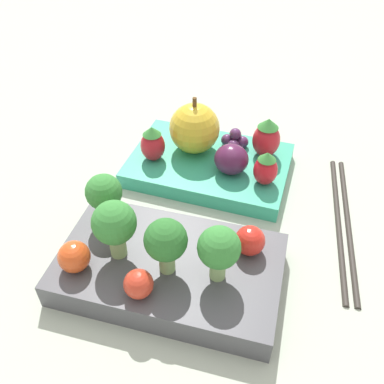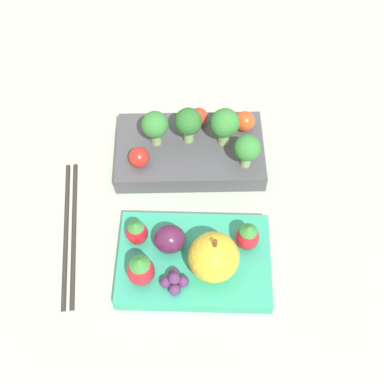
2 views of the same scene
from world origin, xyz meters
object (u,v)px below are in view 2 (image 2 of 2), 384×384
at_px(cherry_tomato_1, 139,157).
at_px(strawberry_0, 137,232).
at_px(cherry_tomato_0, 245,121).
at_px(plum, 170,239).
at_px(broccoli_floret_3, 247,149).
at_px(bento_box_fruit, 194,261).
at_px(strawberry_1, 141,270).
at_px(broccoli_floret_2, 155,126).
at_px(chopsticks_pair, 70,231).
at_px(strawberry_2, 248,236).
at_px(grape_cluster, 175,281).
at_px(bento_box_savoury, 190,151).
at_px(cherry_tomato_2, 199,117).
at_px(broccoli_floret_1, 189,123).
at_px(broccoli_floret_0, 225,124).
at_px(apple, 214,257).

bearing_deg(cherry_tomato_1, strawberry_0, -91.85).
relative_size(cherry_tomato_0, plum, 0.73).
bearing_deg(broccoli_floret_3, strawberry_0, -144.99).
height_order(bento_box_fruit, strawberry_1, strawberry_1).
relative_size(broccoli_floret_2, plum, 1.43).
distance_m(bento_box_fruit, cherry_tomato_1, 0.15).
bearing_deg(chopsticks_pair, strawberry_2, -10.34).
bearing_deg(bento_box_fruit, grape_cluster, -126.85).
xyz_separation_m(bento_box_savoury, cherry_tomato_0, (0.08, 0.03, 0.03)).
height_order(cherry_tomato_0, strawberry_1, strawberry_1).
relative_size(cherry_tomato_0, chopsticks_pair, 0.13).
distance_m(cherry_tomato_2, plum, 0.19).
height_order(broccoli_floret_2, broccoli_floret_3, broccoli_floret_2).
xyz_separation_m(bento_box_fruit, strawberry_2, (0.06, 0.01, 0.03)).
bearing_deg(broccoli_floret_1, cherry_tomato_2, 61.68).
distance_m(broccoli_floret_2, broccoli_floret_3, 0.12).
bearing_deg(bento_box_fruit, chopsticks_pair, 160.93).
relative_size(broccoli_floret_3, cherry_tomato_1, 1.93).
xyz_separation_m(broccoli_floret_2, cherry_tomato_0, (0.12, 0.02, -0.02)).
distance_m(broccoli_floret_0, strawberry_0, 0.18).
bearing_deg(strawberry_1, broccoli_floret_3, 47.68).
distance_m(apple, strawberry_1, 0.08).
relative_size(broccoli_floret_2, cherry_tomato_2, 2.21).
height_order(cherry_tomato_0, cherry_tomato_2, cherry_tomato_0).
xyz_separation_m(strawberry_1, plum, (0.03, 0.04, -0.01)).
distance_m(broccoli_floret_1, strawberry_0, 0.16).
distance_m(cherry_tomato_0, apple, 0.21).
bearing_deg(plum, cherry_tomato_2, 75.86).
distance_m(cherry_tomato_1, plum, 0.12).
height_order(broccoli_floret_3, cherry_tomato_0, broccoli_floret_3).
height_order(strawberry_0, grape_cluster, strawberry_0).
bearing_deg(strawberry_2, bento_box_fruit, -167.97).
xyz_separation_m(broccoli_floret_2, plum, (0.01, -0.15, -0.03)).
bearing_deg(broccoli_floret_2, broccoli_floret_0, -3.06).
bearing_deg(broccoli_floret_1, broccoli_floret_3, -32.41).
height_order(grape_cluster, chopsticks_pair, grape_cluster).
bearing_deg(apple, strawberry_2, 34.34).
height_order(cherry_tomato_1, strawberry_0, strawberry_0).
bearing_deg(grape_cluster, cherry_tomato_0, 64.63).
height_order(strawberry_1, chopsticks_pair, strawberry_1).
relative_size(broccoli_floret_0, cherry_tomato_2, 2.38).
relative_size(bento_box_savoury, bento_box_fruit, 1.05).
bearing_deg(apple, broccoli_floret_0, 81.09).
relative_size(bento_box_savoury, strawberry_1, 4.11).
bearing_deg(cherry_tomato_0, broccoli_floret_0, -143.11).
xyz_separation_m(bento_box_fruit, cherry_tomato_1, (-0.06, 0.14, 0.03)).
bearing_deg(apple, cherry_tomato_1, 119.09).
relative_size(bento_box_savoury, cherry_tomato_0, 7.28).
relative_size(broccoli_floret_3, chopsticks_pair, 0.25).
bearing_deg(cherry_tomato_2, broccoli_floret_1, -118.32).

